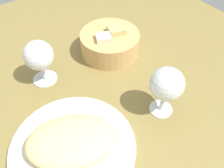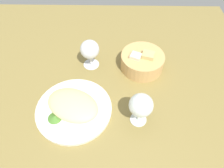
# 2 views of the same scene
# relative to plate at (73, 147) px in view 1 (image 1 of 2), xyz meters

# --- Properties ---
(ground_plane) EXTENTS (1.40, 1.40, 0.02)m
(ground_plane) POSITION_rel_plate_xyz_m (0.04, 0.01, -0.02)
(ground_plane) COLOR olive
(plate) EXTENTS (0.27, 0.27, 0.01)m
(plate) POSITION_rel_plate_xyz_m (0.00, 0.00, 0.00)
(plate) COLOR white
(plate) RESTS_ON ground_plane
(omelette) EXTENTS (0.23, 0.20, 0.04)m
(omelette) POSITION_rel_plate_xyz_m (-0.00, 0.00, 0.03)
(omelette) COLOR #EDD38E
(omelette) RESTS_ON plate
(bread_basket) EXTENTS (0.18, 0.18, 0.08)m
(bread_basket) POSITION_rel_plate_xyz_m (0.26, 0.22, 0.03)
(bread_basket) COLOR tan
(bread_basket) RESTS_ON ground_plane
(wine_glass_near) EXTENTS (0.08, 0.08, 0.13)m
(wine_glass_near) POSITION_rel_plate_xyz_m (0.23, -0.03, 0.08)
(wine_glass_near) COLOR silver
(wine_glass_near) RESTS_ON ground_plane
(wine_glass_far) EXTENTS (0.08, 0.08, 0.13)m
(wine_glass_far) POSITION_rel_plate_xyz_m (0.04, 0.23, 0.07)
(wine_glass_far) COLOR silver
(wine_glass_far) RESTS_ON ground_plane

